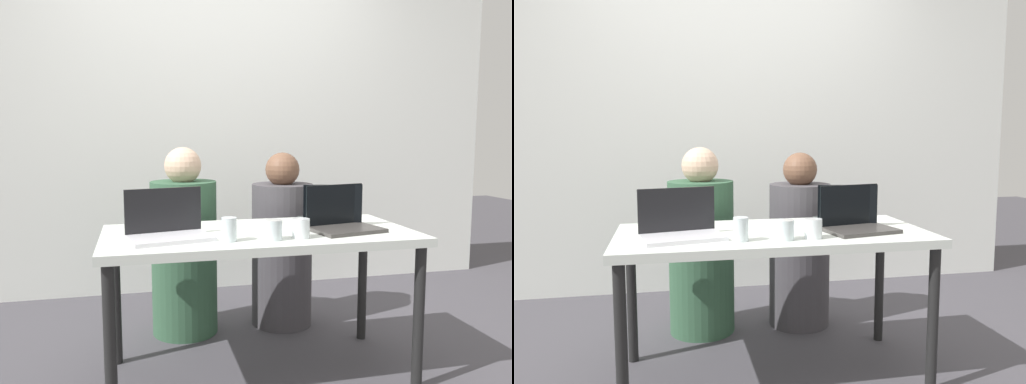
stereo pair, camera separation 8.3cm
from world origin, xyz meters
TOP-DOWN VIEW (x-y plane):
  - ground_plane at (0.00, 0.00)m, footprint 12.00×12.00m
  - back_wall at (0.00, 1.50)m, footprint 4.50×0.10m
  - desk at (0.00, 0.00)m, footprint 1.46×0.69m
  - person_on_left at (-0.30, 0.63)m, footprint 0.42×0.42m
  - person_on_right at (0.30, 0.63)m, footprint 0.39×0.39m
  - laptop_back_right at (0.40, 0.11)m, footprint 0.33×0.27m
  - laptop_front_left at (-0.43, -0.07)m, footprint 0.39×0.29m
  - laptop_front_right at (0.39, -0.07)m, footprint 0.36×0.28m
  - water_glass_center at (0.01, -0.20)m, footprint 0.08×0.08m
  - water_glass_right at (0.14, -0.19)m, footprint 0.08×0.08m
  - water_glass_left at (-0.18, -0.19)m, footprint 0.07×0.07m

SIDE VIEW (x-z plane):
  - ground_plane at x=0.00m, z-range 0.00..0.00m
  - person_on_right at x=0.30m, z-range -0.06..1.01m
  - person_on_left at x=-0.30m, z-range -0.06..1.04m
  - desk at x=0.00m, z-range 0.29..1.00m
  - water_glass_right at x=0.14m, z-range 0.71..0.80m
  - water_glass_center at x=0.01m, z-range 0.71..0.80m
  - water_glass_left at x=-0.18m, z-range 0.71..0.81m
  - laptop_back_right at x=0.40m, z-range 0.66..0.87m
  - laptop_front_right at x=0.39m, z-range 0.66..0.87m
  - laptop_front_left at x=-0.43m, z-range 0.66..0.87m
  - back_wall at x=0.00m, z-range 0.00..2.66m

